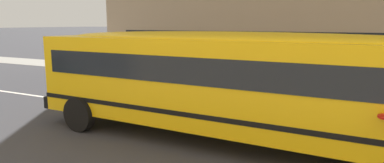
% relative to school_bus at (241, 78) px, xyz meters
% --- Properties ---
extents(ground_plane, '(400.00, 400.00, 0.00)m').
position_rel_school_bus_xyz_m(ground_plane, '(1.95, 1.51, -1.63)').
color(ground_plane, '#38383D').
extents(sidewalk_far, '(120.00, 3.00, 0.01)m').
position_rel_school_bus_xyz_m(sidewalk_far, '(1.95, 9.78, -1.62)').
color(sidewalk_far, gray).
rests_on(sidewalk_far, ground_plane).
extents(lane_centreline, '(110.00, 0.16, 0.01)m').
position_rel_school_bus_xyz_m(lane_centreline, '(1.95, 1.51, -1.63)').
color(lane_centreline, silver).
rests_on(lane_centreline, ground_plane).
extents(school_bus, '(12.33, 3.10, 2.74)m').
position_rel_school_bus_xyz_m(school_bus, '(0.00, 0.00, 0.00)').
color(school_bus, yellow).
rests_on(school_bus, ground_plane).
extents(parked_car_silver_by_hydrant, '(3.99, 2.05, 1.64)m').
position_rel_school_bus_xyz_m(parked_car_silver_by_hydrant, '(-7.26, 7.18, -0.79)').
color(parked_car_silver_by_hydrant, '#B7BABF').
rests_on(parked_car_silver_by_hydrant, ground_plane).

